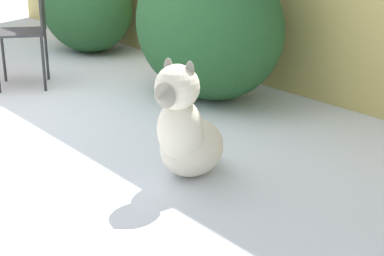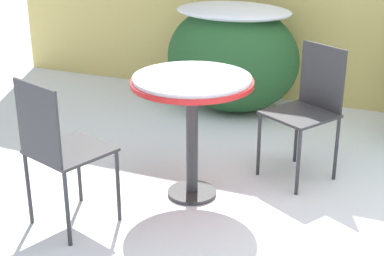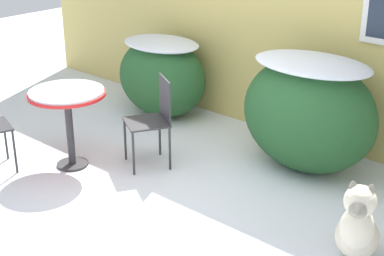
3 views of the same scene
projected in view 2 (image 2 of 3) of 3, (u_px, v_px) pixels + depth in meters
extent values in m
plane|color=silver|center=(370.00, 235.00, 3.39)|extent=(16.00, 16.00, 0.00)
ellipsoid|color=#235128|center=(232.00, 59.00, 5.18)|extent=(1.19, 0.85, 0.96)
ellipsoid|color=silver|center=(233.00, 11.00, 5.03)|extent=(1.02, 0.72, 0.12)
cylinder|color=#2D2D30|center=(192.00, 193.00, 3.84)|extent=(0.32, 0.32, 0.03)
cylinder|color=#2D2D30|center=(192.00, 140.00, 3.70)|extent=(0.07, 0.07, 0.72)
cylinder|color=red|center=(192.00, 83.00, 3.56)|extent=(0.76, 0.76, 0.03)
cylinder|color=silver|center=(192.00, 78.00, 3.55)|extent=(0.73, 0.73, 0.02)
cube|color=#2D2D30|center=(300.00, 114.00, 3.91)|extent=(0.55, 0.55, 0.02)
cube|color=#2D2D30|center=(322.00, 77.00, 3.94)|extent=(0.33, 0.20, 0.43)
cylinder|color=#2D2D30|center=(259.00, 145.00, 4.03)|extent=(0.02, 0.02, 0.45)
cylinder|color=#2D2D30|center=(298.00, 163.00, 3.76)|extent=(0.02, 0.02, 0.45)
cylinder|color=#2D2D30|center=(296.00, 133.00, 4.24)|extent=(0.02, 0.02, 0.45)
cylinder|color=#2D2D30|center=(336.00, 149.00, 3.97)|extent=(0.02, 0.02, 0.45)
cube|color=#2D2D30|center=(70.00, 151.00, 3.36)|extent=(0.51, 0.51, 0.02)
cube|color=#2D2D30|center=(38.00, 123.00, 3.14)|extent=(0.36, 0.13, 0.43)
cylinder|color=#2D2D30|center=(118.00, 186.00, 3.46)|extent=(0.02, 0.02, 0.45)
cylinder|color=#2D2D30|center=(79.00, 168.00, 3.69)|extent=(0.02, 0.02, 0.45)
cylinder|color=#2D2D30|center=(67.00, 209.00, 3.20)|extent=(0.02, 0.02, 0.45)
cylinder|color=#2D2D30|center=(28.00, 189.00, 3.43)|extent=(0.02, 0.02, 0.45)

